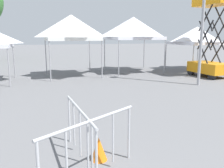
# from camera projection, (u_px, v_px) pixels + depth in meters

# --- Properties ---
(canopy_tent_right_of_center) EXTENTS (3.07, 3.07, 3.61)m
(canopy_tent_right_of_center) POSITION_uv_depth(u_px,v_px,m) (71.00, 28.00, 14.20)
(canopy_tent_right_of_center) COLOR #9E9EA3
(canopy_tent_right_of_center) RESTS_ON ground
(canopy_tent_behind_right) EXTENTS (3.23, 3.23, 3.60)m
(canopy_tent_behind_right) POSITION_uv_depth(u_px,v_px,m) (133.00, 28.00, 15.82)
(canopy_tent_behind_right) COLOR #9E9EA3
(canopy_tent_behind_right) RESTS_ON ground
(canopy_tent_left_of_center) EXTENTS (3.30, 3.30, 3.01)m
(canopy_tent_left_of_center) POSITION_uv_depth(u_px,v_px,m) (197.00, 36.00, 16.61)
(canopy_tent_left_of_center) COLOR #9E9EA3
(canopy_tent_left_of_center) RESTS_ON ground
(scissor_lift) EXTENTS (1.58, 2.40, 4.73)m
(scissor_lift) POSITION_uv_depth(u_px,v_px,m) (210.00, 53.00, 14.19)
(scissor_lift) COLOR black
(scissor_lift) RESTS_ON ground
(crowd_barrier_mid_lot) EXTENTS (0.18, 2.10, 1.08)m
(crowd_barrier_mid_lot) POSITION_uv_depth(u_px,v_px,m) (80.00, 125.00, 4.52)
(crowd_barrier_mid_lot) COLOR #B7BABF
(crowd_barrier_mid_lot) RESTS_ON ground
(crowd_barrier_by_lift) EXTENTS (1.83, 1.12, 1.08)m
(crowd_barrier_by_lift) POSITION_uv_depth(u_px,v_px,m) (92.00, 138.00, 3.95)
(crowd_barrier_by_lift) COLOR #B7BABF
(crowd_barrier_by_lift) RESTS_ON ground
(traffic_cone_lot_center) EXTENTS (0.32, 0.32, 0.46)m
(traffic_cone_lot_center) POSITION_uv_depth(u_px,v_px,m) (99.00, 149.00, 4.71)
(traffic_cone_lot_center) COLOR orange
(traffic_cone_lot_center) RESTS_ON ground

